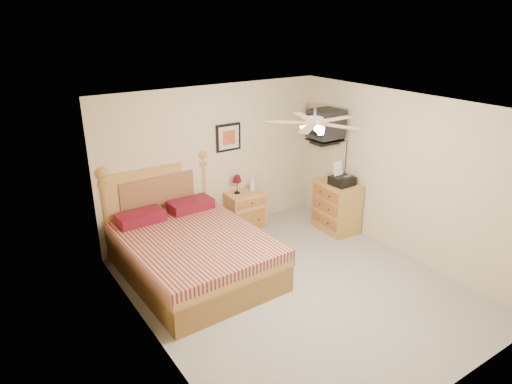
% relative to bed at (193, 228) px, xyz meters
% --- Properties ---
extents(floor, '(4.50, 4.50, 0.00)m').
position_rel_bed_xyz_m(floor, '(0.99, -1.12, -0.75)').
color(floor, gray).
rests_on(floor, ground).
extents(ceiling, '(4.00, 4.50, 0.04)m').
position_rel_bed_xyz_m(ceiling, '(0.99, -1.12, 1.75)').
color(ceiling, white).
rests_on(ceiling, ground).
extents(wall_back, '(4.00, 0.04, 2.50)m').
position_rel_bed_xyz_m(wall_back, '(0.99, 1.13, 0.50)').
color(wall_back, beige).
rests_on(wall_back, ground).
extents(wall_front, '(4.00, 0.04, 2.50)m').
position_rel_bed_xyz_m(wall_front, '(0.99, -3.37, 0.50)').
color(wall_front, beige).
rests_on(wall_front, ground).
extents(wall_left, '(0.04, 4.50, 2.50)m').
position_rel_bed_xyz_m(wall_left, '(-1.01, -1.12, 0.50)').
color(wall_left, beige).
rests_on(wall_left, ground).
extents(wall_right, '(0.04, 4.50, 2.50)m').
position_rel_bed_xyz_m(wall_right, '(2.99, -1.12, 0.50)').
color(wall_right, beige).
rests_on(wall_right, ground).
extents(bed, '(1.83, 2.36, 1.50)m').
position_rel_bed_xyz_m(bed, '(0.00, 0.00, 0.00)').
color(bed, '#BE8738').
rests_on(bed, ground).
extents(nightstand, '(0.63, 0.49, 0.67)m').
position_rel_bed_xyz_m(nightstand, '(1.43, 0.88, -0.42)').
color(nightstand, '#BF7543').
rests_on(nightstand, ground).
extents(table_lamp, '(0.20, 0.20, 0.33)m').
position_rel_bed_xyz_m(table_lamp, '(1.32, 0.95, 0.08)').
color(table_lamp, '#520916').
rests_on(table_lamp, nightstand).
extents(lotion_bottle, '(0.11, 0.11, 0.25)m').
position_rel_bed_xyz_m(lotion_bottle, '(1.60, 0.90, 0.04)').
color(lotion_bottle, white).
rests_on(lotion_bottle, nightstand).
extents(framed_picture, '(0.46, 0.04, 0.46)m').
position_rel_bed_xyz_m(framed_picture, '(1.26, 1.11, 0.87)').
color(framed_picture, black).
rests_on(framed_picture, wall_back).
extents(dresser, '(0.56, 0.77, 0.87)m').
position_rel_bed_xyz_m(dresser, '(2.72, -0.03, -0.31)').
color(dresser, olive).
rests_on(dresser, ground).
extents(fax_machine, '(0.37, 0.39, 0.37)m').
position_rel_bed_xyz_m(fax_machine, '(2.70, -0.14, 0.31)').
color(fax_machine, black).
rests_on(fax_machine, dresser).
extents(magazine_lower, '(0.31, 0.36, 0.03)m').
position_rel_bed_xyz_m(magazine_lower, '(2.73, 0.18, 0.14)').
color(magazine_lower, '#AEA58A').
rests_on(magazine_lower, dresser).
extents(magazine_upper, '(0.24, 0.29, 0.02)m').
position_rel_bed_xyz_m(magazine_upper, '(2.75, 0.19, 0.16)').
color(magazine_upper, '#9E967B').
rests_on(magazine_upper, magazine_lower).
extents(wall_tv, '(0.56, 0.46, 0.58)m').
position_rel_bed_xyz_m(wall_tv, '(2.74, 0.22, 1.06)').
color(wall_tv, black).
rests_on(wall_tv, wall_right).
extents(ceiling_fan, '(1.14, 1.14, 0.28)m').
position_rel_bed_xyz_m(ceiling_fan, '(0.99, -1.32, 1.61)').
color(ceiling_fan, silver).
rests_on(ceiling_fan, ceiling).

